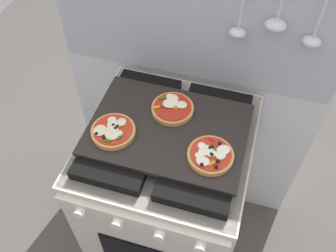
{
  "coord_description": "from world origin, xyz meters",
  "views": [
    {
      "loc": [
        0.23,
        -0.77,
        1.91
      ],
      "look_at": [
        0.0,
        0.0,
        0.93
      ],
      "focal_mm": 39.78,
      "sensor_mm": 36.0,
      "label": 1
    }
  ],
  "objects_px": {
    "stove": "(168,195)",
    "pizza_right": "(211,155)",
    "pizza_center": "(172,107)",
    "pizza_left": "(113,131)",
    "baking_tray": "(168,129)"
  },
  "relations": [
    {
      "from": "baking_tray",
      "to": "pizza_left",
      "type": "height_order",
      "value": "pizza_left"
    },
    {
      "from": "baking_tray",
      "to": "pizza_center",
      "type": "xyz_separation_m",
      "value": [
        -0.01,
        0.08,
        0.02
      ]
    },
    {
      "from": "baking_tray",
      "to": "pizza_left",
      "type": "relative_size",
      "value": 3.59
    },
    {
      "from": "pizza_right",
      "to": "pizza_center",
      "type": "xyz_separation_m",
      "value": [
        -0.17,
        0.16,
        -0.0
      ]
    },
    {
      "from": "pizza_center",
      "to": "stove",
      "type": "bearing_deg",
      "value": -84.57
    },
    {
      "from": "stove",
      "to": "pizza_right",
      "type": "bearing_deg",
      "value": -24.83
    },
    {
      "from": "stove",
      "to": "pizza_left",
      "type": "distance_m",
      "value": 0.52
    },
    {
      "from": "pizza_left",
      "to": "pizza_center",
      "type": "relative_size",
      "value": 1.0
    },
    {
      "from": "baking_tray",
      "to": "pizza_center",
      "type": "distance_m",
      "value": 0.09
    },
    {
      "from": "pizza_left",
      "to": "stove",
      "type": "bearing_deg",
      "value": 23.19
    },
    {
      "from": "pizza_right",
      "to": "pizza_center",
      "type": "distance_m",
      "value": 0.24
    },
    {
      "from": "pizza_left",
      "to": "pizza_right",
      "type": "bearing_deg",
      "value": -0.45
    },
    {
      "from": "baking_tray",
      "to": "pizza_center",
      "type": "bearing_deg",
      "value": 95.54
    },
    {
      "from": "pizza_left",
      "to": "pizza_right",
      "type": "distance_m",
      "value": 0.34
    },
    {
      "from": "stove",
      "to": "pizza_right",
      "type": "distance_m",
      "value": 0.51
    }
  ]
}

